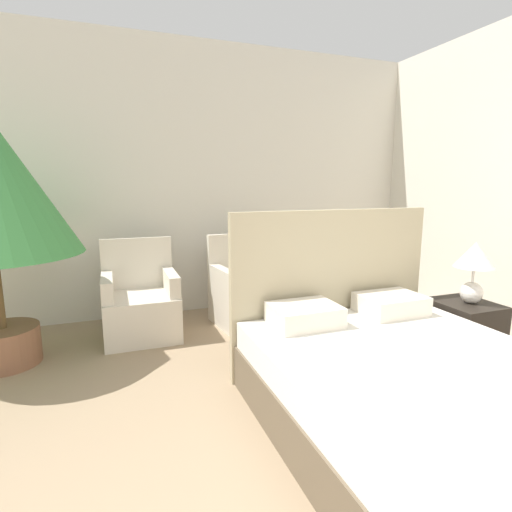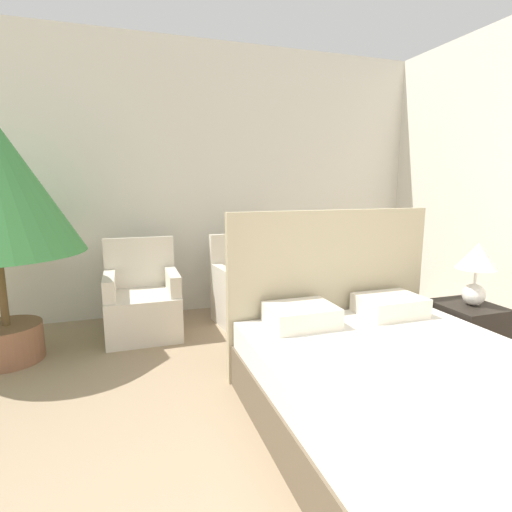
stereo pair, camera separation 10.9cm
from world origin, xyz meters
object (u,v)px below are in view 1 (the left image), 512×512
armchair_near_window_left (141,308)px  nightstand (463,332)px  table_lamp (474,263)px  armchair_near_window_right (248,297)px  bed (410,386)px

armchair_near_window_left → nightstand: 2.79m
armchair_near_window_left → table_lamp: bearing=-31.3°
table_lamp → armchair_near_window_right: bearing=132.1°
bed → nightstand: size_ratio=3.97×
bed → armchair_near_window_right: bed is taller
table_lamp → armchair_near_window_left: bearing=148.3°
armchair_near_window_left → armchair_near_window_right: bearing=0.4°
bed → table_lamp: (1.07, 0.56, 0.54)m
armchair_near_window_left → nightstand: armchair_near_window_left is taller
armchair_near_window_left → armchair_near_window_right: size_ratio=1.00×
bed → armchair_near_window_left: size_ratio=2.17×
bed → armchair_near_window_left: bearing=123.1°
armchair_near_window_right → armchair_near_window_left: bearing=173.1°
armchair_near_window_right → nightstand: bearing=-54.9°
bed → armchair_near_window_left: (-1.33, 2.05, 0.01)m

